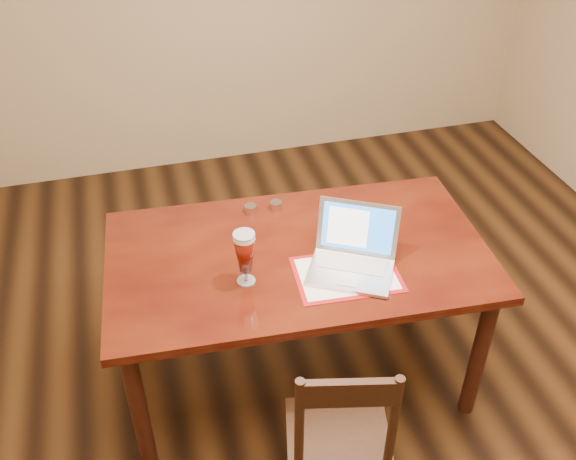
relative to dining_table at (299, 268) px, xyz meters
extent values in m
plane|color=black|center=(0.25, -0.17, -0.72)|extent=(5.00, 5.00, 0.00)
cube|color=#521B0B|center=(0.00, 0.01, 0.07)|extent=(1.80, 1.09, 0.04)
cylinder|color=#33130C|center=(-0.81, -0.34, -0.34)|extent=(0.08, 0.08, 0.77)
cylinder|color=#33130C|center=(0.75, -0.45, -0.34)|extent=(0.08, 0.08, 0.77)
cylinder|color=#33130C|center=(-0.76, 0.46, -0.34)|extent=(0.08, 0.08, 0.77)
cylinder|color=#33130C|center=(0.81, 0.36, -0.34)|extent=(0.08, 0.08, 0.77)
cube|color=maroon|center=(0.16, -0.20, 0.09)|extent=(0.48, 0.36, 0.00)
cube|color=white|center=(0.16, -0.20, 0.10)|extent=(0.43, 0.31, 0.00)
cube|color=#BCBCC1|center=(0.17, -0.20, 0.10)|extent=(0.44, 0.39, 0.02)
cube|color=silver|center=(0.20, -0.16, 0.11)|extent=(0.31, 0.24, 0.00)
cube|color=silver|center=(0.14, -0.27, 0.11)|extent=(0.11, 0.10, 0.00)
cube|color=#BCBCC1|center=(0.25, -0.07, 0.23)|extent=(0.35, 0.24, 0.24)
cube|color=blue|center=(0.25, -0.07, 0.23)|extent=(0.30, 0.20, 0.20)
cube|color=white|center=(0.21, -0.05, 0.23)|extent=(0.18, 0.13, 0.17)
cylinder|color=silver|center=(-0.27, -0.13, 0.10)|extent=(0.08, 0.08, 0.01)
cylinder|color=silver|center=(-0.27, -0.13, 0.13)|extent=(0.01, 0.01, 0.06)
cylinder|color=white|center=(-0.27, -0.13, 0.33)|extent=(0.09, 0.09, 0.02)
cylinder|color=silver|center=(-0.27, -0.13, 0.35)|extent=(0.09, 0.09, 0.01)
cylinder|color=silver|center=(-0.14, 0.37, 0.11)|extent=(0.06, 0.06, 0.04)
cylinder|color=silver|center=(-0.01, 0.37, 0.11)|extent=(0.06, 0.06, 0.04)
cube|color=black|center=(-0.04, -0.73, -0.30)|extent=(0.50, 0.48, 0.04)
cylinder|color=black|center=(-0.17, -0.54, -0.52)|extent=(0.04, 0.04, 0.40)
cylinder|color=black|center=(0.16, -0.61, -0.52)|extent=(0.04, 0.04, 0.40)
cylinder|color=black|center=(-0.24, -0.84, -0.01)|extent=(0.04, 0.04, 0.53)
cylinder|color=black|center=(0.08, -0.92, -0.01)|extent=(0.04, 0.04, 0.53)
cube|color=black|center=(-0.08, -0.88, 0.18)|extent=(0.33, 0.11, 0.12)
camera|label=1|loc=(-0.65, -2.19, 1.93)|focal=40.00mm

